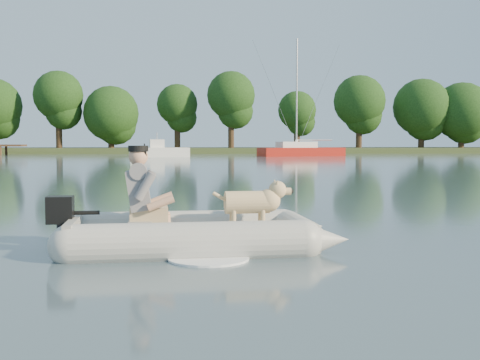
{
  "coord_description": "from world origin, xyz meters",
  "views": [
    {
      "loc": [
        -0.28,
        -8.03,
        1.38
      ],
      "look_at": [
        0.44,
        1.69,
        0.75
      ],
      "focal_mm": 45.0,
      "sensor_mm": 36.0,
      "label": 1
    }
  ],
  "objects": [
    {
      "name": "treeline",
      "position": [
        5.75,
        61.07,
        5.3
      ],
      "size": [
        84.66,
        7.35,
        9.27
      ],
      "color": "#332316",
      "rests_on": "shore_bank"
    },
    {
      "name": "shore_bank",
      "position": [
        0.0,
        62.0,
        0.25
      ],
      "size": [
        160.0,
        12.0,
        0.7
      ],
      "primitive_type": "cube",
      "color": "#47512D",
      "rests_on": "water"
    },
    {
      "name": "outboard_motor",
      "position": [
        -1.97,
        -0.46,
        0.32
      ],
      "size": [
        0.44,
        0.33,
        0.81
      ],
      "primitive_type": null,
      "rotation": [
        0.0,
        0.0,
        0.07
      ],
      "color": "black",
      "rests_on": "dinghy"
    },
    {
      "name": "man",
      "position": [
        -0.99,
        -0.34,
        0.8
      ],
      "size": [
        0.79,
        0.69,
        1.1
      ],
      "primitive_type": null,
      "rotation": [
        0.0,
        0.0,
        0.07
      ],
      "color": "slate",
      "rests_on": "dinghy"
    },
    {
      "name": "motorboat",
      "position": [
        -3.45,
        44.39,
        1.02
      ],
      "size": [
        5.53,
        2.84,
        2.23
      ],
      "primitive_type": null,
      "rotation": [
        0.0,
        0.0,
        0.16
      ],
      "color": "white",
      "rests_on": "water"
    },
    {
      "name": "dinghy",
      "position": [
        -0.27,
        -0.34,
        0.61
      ],
      "size": [
        4.81,
        3.28,
        1.42
      ],
      "primitive_type": null,
      "rotation": [
        0.0,
        0.0,
        0.07
      ],
      "color": "#A1A19C",
      "rests_on": "water"
    },
    {
      "name": "water",
      "position": [
        0.0,
        0.0,
        0.0
      ],
      "size": [
        160.0,
        160.0,
        0.0
      ],
      "primitive_type": "plane",
      "color": "slate",
      "rests_on": "ground"
    },
    {
      "name": "sailboat",
      "position": [
        9.23,
        46.24,
        0.47
      ],
      "size": [
        8.18,
        4.33,
        10.77
      ],
      "rotation": [
        0.0,
        0.0,
        0.27
      ],
      "color": "maroon",
      "rests_on": "water"
    },
    {
      "name": "dog",
      "position": [
        0.39,
        -0.24,
        0.53
      ],
      "size": [
        0.98,
        0.41,
        0.64
      ],
      "primitive_type": null,
      "rotation": [
        0.0,
        0.0,
        0.07
      ],
      "color": "tan",
      "rests_on": "dinghy"
    }
  ]
}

